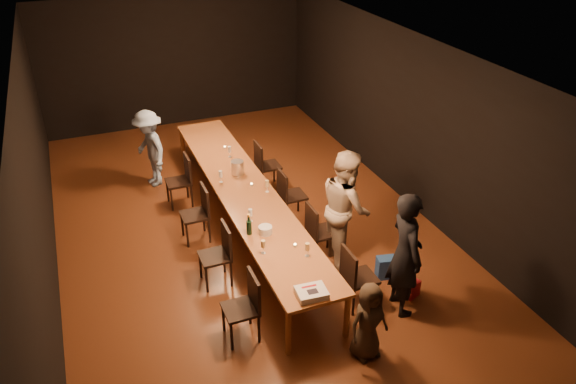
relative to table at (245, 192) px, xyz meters
name	(u,v)px	position (x,y,z in m)	size (l,w,h in m)	color
ground	(246,228)	(0.00, 0.00, -0.70)	(10.00, 10.00, 0.00)	#3F1F0F
room_shell	(241,113)	(0.00, 0.00, 1.38)	(6.04, 10.04, 3.02)	black
table	(245,192)	(0.00, 0.00, 0.00)	(0.90, 6.00, 0.75)	#99592C
chair_right_0	(360,277)	(0.85, -2.40, -0.24)	(0.42, 0.42, 0.93)	black
chair_right_1	(323,231)	(0.85, -1.20, -0.24)	(0.42, 0.42, 0.93)	black
chair_right_2	(293,195)	(0.85, 0.00, -0.24)	(0.42, 0.42, 0.93)	black
chair_right_3	(268,165)	(0.85, 1.20, -0.24)	(0.42, 0.42, 0.93)	black
chair_left_0	(240,308)	(-0.85, -2.40, -0.24)	(0.42, 0.42, 0.93)	black
chair_left_1	(215,256)	(-0.85, -1.20, -0.24)	(0.42, 0.42, 0.93)	black
chair_left_2	(194,215)	(-0.85, 0.00, -0.24)	(0.42, 0.42, 0.93)	black
chair_left_3	(178,181)	(-0.85, 1.20, -0.24)	(0.42, 0.42, 0.93)	black
woman_birthday	(405,254)	(1.34, -2.67, 0.20)	(0.65, 0.43, 1.79)	black
woman_tan	(346,207)	(1.15, -1.33, 0.21)	(0.88, 0.69, 1.81)	#BFA78F
man_blue	(150,149)	(-1.15, 2.15, 0.04)	(0.96, 0.55, 1.49)	#88A7D2
child	(368,321)	(0.49, -3.27, -0.17)	(0.52, 0.34, 1.07)	#382B1F
gift_bag_red	(413,289)	(1.63, -2.55, -0.58)	(0.21, 0.12, 0.25)	red
gift_bag_blue	(386,267)	(1.50, -2.02, -0.53)	(0.27, 0.18, 0.34)	#2856AE
birthday_cake	(311,293)	(-0.06, -2.81, 0.09)	(0.39, 0.32, 0.09)	white
plate_stack	(265,230)	(-0.12, -1.33, 0.10)	(0.20, 0.20, 0.11)	white
champagne_bottle	(249,224)	(-0.34, -1.26, 0.21)	(0.08, 0.08, 0.33)	black
ice_bucket	(237,168)	(0.06, 0.56, 0.17)	(0.22, 0.22, 0.24)	silver
wineglass_0	(263,247)	(-0.31, -1.77, 0.15)	(0.06, 0.06, 0.21)	beige
wineglass_1	(307,250)	(0.21, -2.05, 0.15)	(0.06, 0.06, 0.21)	beige
wineglass_2	(250,215)	(-0.21, -0.95, 0.15)	(0.06, 0.06, 0.21)	silver
wineglass_3	(267,186)	(0.32, -0.21, 0.15)	(0.06, 0.06, 0.21)	beige
wineglass_4	(221,177)	(-0.28, 0.38, 0.15)	(0.06, 0.06, 0.21)	silver
wineglass_5	(230,152)	(0.13, 1.24, 0.15)	(0.06, 0.06, 0.21)	silver
tealight_near	(295,245)	(0.15, -1.78, 0.06)	(0.05, 0.05, 0.03)	#B2B7B2
tealight_mid	(251,185)	(0.15, 0.08, 0.06)	(0.05, 0.05, 0.03)	#B2B7B2
tealight_far	(225,147)	(0.15, 1.63, 0.06)	(0.05, 0.05, 0.03)	#B2B7B2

